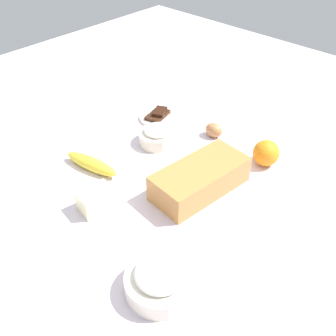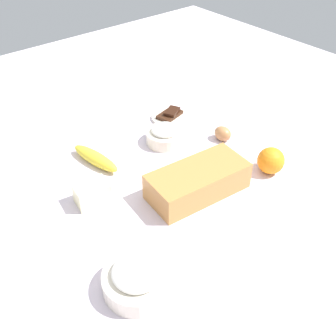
% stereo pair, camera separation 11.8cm
% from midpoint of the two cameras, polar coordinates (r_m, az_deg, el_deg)
% --- Properties ---
extents(ground_plane, '(2.40, 2.40, 0.02)m').
position_cam_midpoint_polar(ground_plane, '(1.21, 2.79, -1.98)').
color(ground_plane, silver).
extents(loaf_pan, '(0.29, 0.16, 0.08)m').
position_cam_midpoint_polar(loaf_pan, '(1.14, 7.13, -1.89)').
color(loaf_pan, '#B77A3D').
rests_on(loaf_pan, ground_plane).
extents(flour_bowl, '(0.16, 0.16, 0.07)m').
position_cam_midpoint_polar(flour_bowl, '(0.91, -0.45, -15.29)').
color(flour_bowl, silver).
rests_on(flour_bowl, ground_plane).
extents(sugar_bowl, '(0.12, 0.12, 0.06)m').
position_cam_midpoint_polar(sugar_bowl, '(1.34, 2.09, 4.56)').
color(sugar_bowl, silver).
rests_on(sugar_bowl, ground_plane).
extents(banana, '(0.08, 0.19, 0.04)m').
position_cam_midpoint_polar(banana, '(1.26, -7.45, 1.27)').
color(banana, yellow).
rests_on(banana, ground_plane).
extents(orange_fruit, '(0.08, 0.08, 0.08)m').
position_cam_midpoint_polar(orange_fruit, '(1.26, 16.75, 0.90)').
color(orange_fruit, orange).
rests_on(orange_fruit, ground_plane).
extents(butter_block, '(0.10, 0.08, 0.06)m').
position_cam_midpoint_polar(butter_block, '(1.12, -7.58, -3.66)').
color(butter_block, '#F4EDB2').
rests_on(butter_block, ground_plane).
extents(egg_near_butter, '(0.05, 0.06, 0.05)m').
position_cam_midpoint_polar(egg_near_butter, '(1.37, 10.08, 4.66)').
color(egg_near_butter, '#AC7446').
rests_on(egg_near_butter, ground_plane).
extents(chocolate_plate, '(0.13, 0.13, 0.03)m').
position_cam_midpoint_polar(chocolate_plate, '(1.48, 2.57, 7.16)').
color(chocolate_plate, silver).
rests_on(chocolate_plate, ground_plane).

